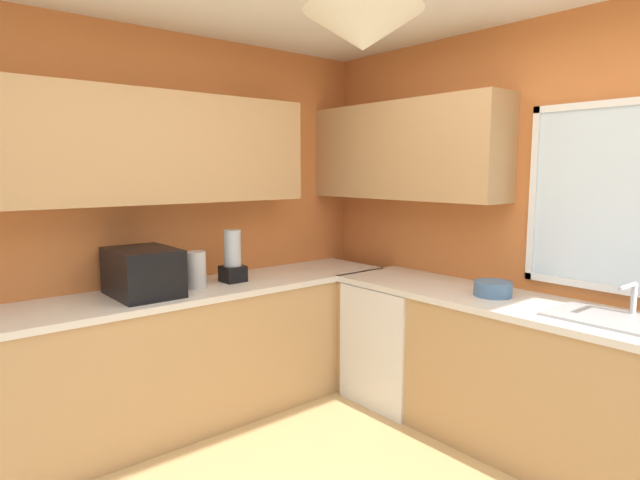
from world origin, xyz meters
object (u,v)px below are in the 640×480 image
at_px(bowl, 493,289).
at_px(blender_appliance, 233,258).
at_px(dishwasher, 398,342).
at_px(kettle, 196,270).
at_px(microwave, 143,272).
at_px(sink_assembly, 621,320).

bearing_deg(bowl, blender_appliance, -144.09).
height_order(dishwasher, kettle, kettle).
xyz_separation_m(kettle, bowl, (1.37, 1.29, -0.08)).
height_order(microwave, kettle, microwave).
distance_m(dishwasher, bowl, 0.89).
xyz_separation_m(dishwasher, microwave, (-0.66, -1.60, 0.62)).
bearing_deg(kettle, dishwasher, 63.07).
height_order(microwave, bowl, microwave).
distance_m(dishwasher, sink_assembly, 1.53).
xyz_separation_m(microwave, kettle, (0.02, 0.35, -0.02)).
bearing_deg(microwave, dishwasher, 67.65).
bearing_deg(microwave, sink_assembly, 37.80).
distance_m(bowl, blender_appliance, 1.72).
bearing_deg(bowl, sink_assembly, 0.46).
height_order(sink_assembly, bowl, sink_assembly).
bearing_deg(sink_assembly, dishwasher, -178.59).
distance_m(kettle, sink_assembly, 2.47).
bearing_deg(kettle, microwave, -93.32).
xyz_separation_m(microwave, sink_assembly, (2.12, 1.64, -0.13)).
xyz_separation_m(microwave, blender_appliance, (-0.00, 0.63, 0.02)).
height_order(sink_assembly, blender_appliance, blender_appliance).
relative_size(dishwasher, microwave, 1.77).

